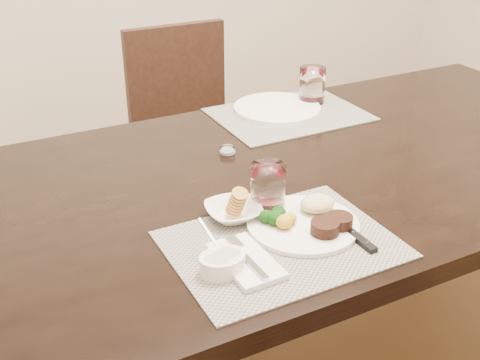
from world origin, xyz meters
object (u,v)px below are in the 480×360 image
chair_far (188,128)px  far_plate (277,108)px  dinner_plate (308,220)px  steak_knife (352,234)px  cracker_bowl (233,211)px  wine_glass_near (268,190)px

chair_far → far_plate: (0.08, -0.55, 0.26)m
dinner_plate → steak_knife: bearing=-53.4°
steak_knife → cracker_bowl: size_ratio=1.65×
chair_far → wine_glass_near: bearing=-103.3°
chair_far → steak_knife: (-0.16, -1.27, 0.26)m
chair_far → far_plate: chair_far is taller
steak_knife → dinner_plate: bearing=126.8°
steak_knife → far_plate: (0.24, 0.72, 0.00)m
cracker_bowl → far_plate: bearing=51.2°
chair_far → wine_glass_near: 1.16m
cracker_bowl → far_plate: size_ratio=0.48×
cracker_bowl → wine_glass_near: (0.09, 0.00, 0.03)m
cracker_bowl → far_plate: (0.43, 0.53, -0.01)m
chair_far → dinner_plate: bearing=-100.2°
dinner_plate → far_plate: bearing=64.1°
steak_knife → cracker_bowl: (-0.19, 0.19, 0.01)m
cracker_bowl → wine_glass_near: bearing=0.0°
dinner_plate → steak_knife: size_ratio=1.11×
chair_far → dinner_plate: chair_far is taller
chair_far → far_plate: bearing=-81.3°
dinner_plate → chair_far: bearing=79.0°
wine_glass_near → far_plate: 0.63m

